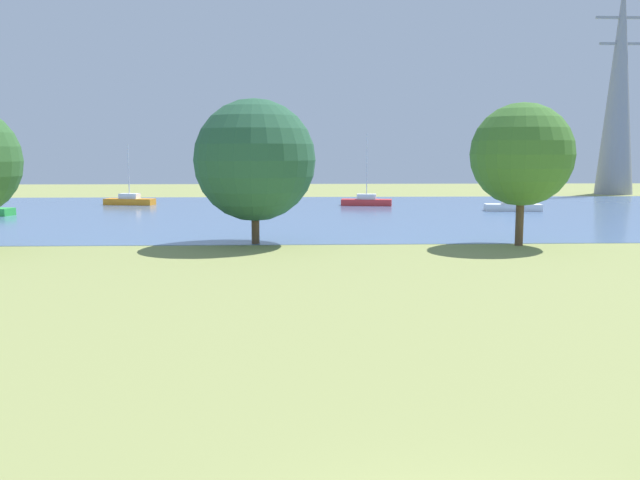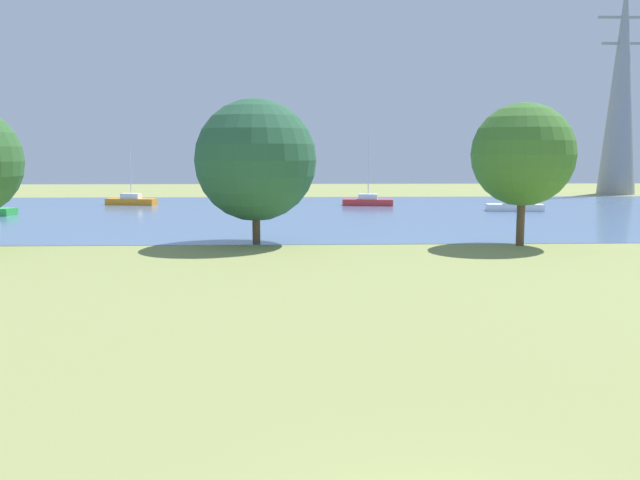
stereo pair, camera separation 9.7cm
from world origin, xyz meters
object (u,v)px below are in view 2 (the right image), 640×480
(tree_east_near, at_px, (256,160))
(sailboat_orange, at_px, (131,200))
(sailboat_white, at_px, (515,206))
(sailboat_red, at_px, (368,201))
(electricity_pylon, at_px, (621,85))
(tree_west_far, at_px, (523,155))

(tree_east_near, bearing_deg, sailboat_orange, 115.73)
(sailboat_white, distance_m, tree_east_near, 29.73)
(sailboat_orange, height_order, sailboat_red, sailboat_red)
(sailboat_white, distance_m, electricity_pylon, 33.20)
(sailboat_white, relative_size, tree_west_far, 0.68)
(sailboat_white, bearing_deg, electricity_pylon, 49.52)
(sailboat_orange, distance_m, sailboat_red, 22.97)
(sailboat_white, height_order, sailboat_red, sailboat_red)
(sailboat_red, height_order, electricity_pylon, electricity_pylon)
(tree_west_far, bearing_deg, sailboat_orange, 133.65)
(sailboat_red, relative_size, tree_east_near, 0.85)
(sailboat_orange, height_order, electricity_pylon, electricity_pylon)
(sailboat_red, xyz_separation_m, tree_west_far, (5.47, -28.05, 4.52))
(sailboat_white, distance_m, sailboat_orange, 35.97)
(tree_east_near, bearing_deg, electricity_pylon, 46.77)
(sailboat_white, relative_size, sailboat_orange, 0.91)
(sailboat_orange, relative_size, tree_west_far, 0.75)
(sailboat_red, distance_m, electricity_pylon, 38.31)
(sailboat_red, distance_m, tree_west_far, 28.94)
(tree_west_far, bearing_deg, sailboat_white, 72.88)
(tree_west_far, bearing_deg, electricity_pylon, 59.37)
(sailboat_white, xyz_separation_m, electricity_pylon, (19.94, 23.36, 12.62))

